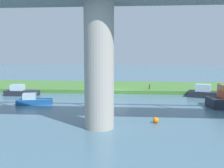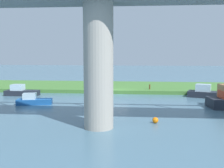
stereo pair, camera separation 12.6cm
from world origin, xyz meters
The scene contains 9 objects.
ground_plane centered at (0.00, 0.00, 0.00)m, with size 160.00×160.00×0.00m, color #476B7F.
grassy_bank centered at (0.00, -6.00, 0.25)m, with size 80.00×12.00×0.50m, color #427533.
bridge_pylon centered at (0.36, 17.19, 4.77)m, with size 2.27×2.27×9.54m, color #9E998E.
person_on_bank centered at (4.37, -3.28, 1.20)m, with size 0.38×0.38×1.39m.
mooring_post centered at (-4.37, -1.66, 0.85)m, with size 0.20×0.20×0.70m, color brown.
houseboat_blue centered at (13.11, 2.42, 0.54)m, with size 4.52×1.64×1.50m.
riverboat_paddlewheel centered at (-11.60, 1.86, 0.61)m, with size 5.43×3.40×1.71m.
motorboat_white centered at (9.07, 8.38, 0.46)m, with size 4.05×2.10×1.28m.
marker_buoy centered at (-4.12, 15.39, 0.25)m, with size 0.50×0.50×0.50m, color orange.
Camera 1 is at (-2.48, 37.83, 5.89)m, focal length 43.95 mm.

